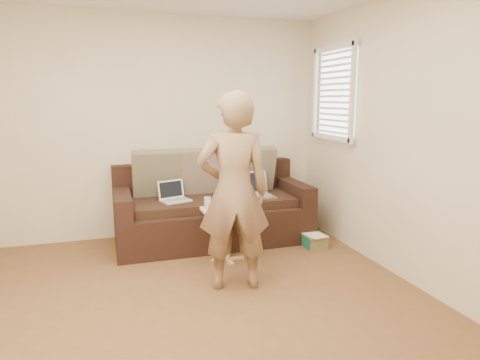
{
  "coord_description": "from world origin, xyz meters",
  "views": [
    {
      "loc": [
        -0.57,
        -2.93,
        1.64
      ],
      "look_at": [
        0.8,
        1.4,
        0.78
      ],
      "focal_mm": 32.26,
      "sensor_mm": 36.0,
      "label": 1
    }
  ],
  "objects_px": {
    "person": "(234,192)",
    "drinking_glass": "(208,203)",
    "laptop_silver": "(256,197)",
    "striped_box": "(315,241)",
    "sofa": "(213,205)",
    "side_table": "(227,235)",
    "laptop_white": "(176,201)"
  },
  "relations": [
    {
      "from": "sofa",
      "to": "person",
      "type": "distance_m",
      "value": 1.35
    },
    {
      "from": "laptop_white",
      "to": "drinking_glass",
      "type": "distance_m",
      "value": 0.57
    },
    {
      "from": "laptop_silver",
      "to": "person",
      "type": "xyz_separation_m",
      "value": [
        -0.61,
        -1.12,
        0.34
      ]
    },
    {
      "from": "laptop_white",
      "to": "laptop_silver",
      "type": "bearing_deg",
      "value": -23.63
    },
    {
      "from": "laptop_silver",
      "to": "drinking_glass",
      "type": "xyz_separation_m",
      "value": [
        -0.68,
        -0.43,
        0.08
      ]
    },
    {
      "from": "sofa",
      "to": "side_table",
      "type": "distance_m",
      "value": 0.66
    },
    {
      "from": "sofa",
      "to": "striped_box",
      "type": "xyz_separation_m",
      "value": [
        1.03,
        -0.58,
        -0.35
      ]
    },
    {
      "from": "striped_box",
      "to": "side_table",
      "type": "bearing_deg",
      "value": -176.27
    },
    {
      "from": "person",
      "to": "striped_box",
      "type": "distance_m",
      "value": 1.55
    },
    {
      "from": "sofa",
      "to": "person",
      "type": "bearing_deg",
      "value": -95.68
    },
    {
      "from": "person",
      "to": "sofa",
      "type": "bearing_deg",
      "value": -85.47
    },
    {
      "from": "person",
      "to": "drinking_glass",
      "type": "relative_size",
      "value": 14.27
    },
    {
      "from": "sofa",
      "to": "laptop_white",
      "type": "height_order",
      "value": "sofa"
    },
    {
      "from": "laptop_silver",
      "to": "drinking_glass",
      "type": "distance_m",
      "value": 0.81
    },
    {
      "from": "sofa",
      "to": "drinking_glass",
      "type": "relative_size",
      "value": 18.33
    },
    {
      "from": "laptop_silver",
      "to": "laptop_white",
      "type": "relative_size",
      "value": 1.31
    },
    {
      "from": "striped_box",
      "to": "laptop_white",
      "type": "bearing_deg",
      "value": 160.65
    },
    {
      "from": "laptop_white",
      "to": "side_table",
      "type": "bearing_deg",
      "value": -72.01
    },
    {
      "from": "side_table",
      "to": "striped_box",
      "type": "distance_m",
      "value": 1.05
    },
    {
      "from": "sofa",
      "to": "striped_box",
      "type": "height_order",
      "value": "sofa"
    },
    {
      "from": "laptop_white",
      "to": "side_table",
      "type": "xyz_separation_m",
      "value": [
        0.43,
        -0.58,
        -0.25
      ]
    },
    {
      "from": "sofa",
      "to": "laptop_white",
      "type": "xyz_separation_m",
      "value": [
        -0.44,
        -0.06,
        0.1
      ]
    },
    {
      "from": "laptop_silver",
      "to": "striped_box",
      "type": "xyz_separation_m",
      "value": [
        0.54,
        -0.43,
        -0.44
      ]
    },
    {
      "from": "side_table",
      "to": "striped_box",
      "type": "relative_size",
      "value": 2.28
    },
    {
      "from": "person",
      "to": "side_table",
      "type": "height_order",
      "value": "person"
    },
    {
      "from": "laptop_silver",
      "to": "person",
      "type": "bearing_deg",
      "value": -122.17
    },
    {
      "from": "sofa",
      "to": "side_table",
      "type": "xyz_separation_m",
      "value": [
        -0.01,
        -0.64,
        -0.15
      ]
    },
    {
      "from": "sofa",
      "to": "drinking_glass",
      "type": "height_order",
      "value": "sofa"
    },
    {
      "from": "person",
      "to": "striped_box",
      "type": "bearing_deg",
      "value": -138.75
    },
    {
      "from": "laptop_silver",
      "to": "striped_box",
      "type": "bearing_deg",
      "value": -42.06
    },
    {
      "from": "laptop_silver",
      "to": "side_table",
      "type": "relative_size",
      "value": 0.74
    },
    {
      "from": "sofa",
      "to": "laptop_silver",
      "type": "height_order",
      "value": "sofa"
    }
  ]
}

